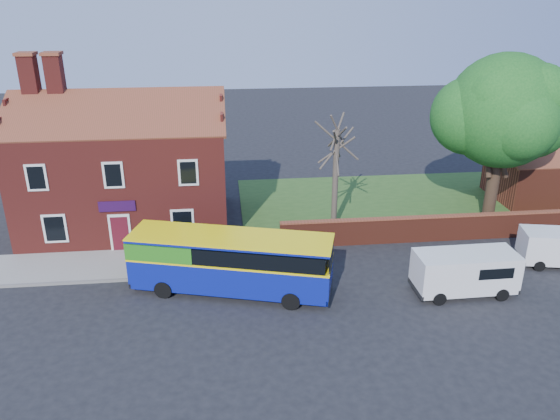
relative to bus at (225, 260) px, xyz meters
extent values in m
plane|color=black|center=(1.18, -2.54, -1.70)|extent=(120.00, 120.00, 0.00)
cube|color=gray|center=(-5.82, 3.21, -1.64)|extent=(18.00, 3.50, 0.12)
cube|color=slate|center=(-5.82, 1.46, -1.63)|extent=(18.00, 0.15, 0.14)
cube|color=#426B28|center=(14.18, 10.46, -1.68)|extent=(26.00, 12.00, 0.04)
cube|color=maroon|center=(-5.82, 8.96, 1.55)|extent=(12.00, 8.00, 6.50)
cube|color=brown|center=(-5.82, 6.96, 5.80)|extent=(12.30, 4.08, 2.16)
cube|color=brown|center=(-5.82, 10.96, 5.80)|extent=(12.30, 4.08, 2.16)
cube|color=maroon|center=(-10.62, 8.96, 7.70)|extent=(0.90, 0.90, 2.20)
cube|color=maroon|center=(-9.22, 8.96, 7.70)|extent=(0.90, 0.90, 2.20)
cube|color=black|center=(-5.82, 4.93, 2.90)|extent=(1.10, 0.06, 1.50)
cube|color=#4C0F19|center=(-5.82, 4.91, -0.60)|extent=(0.95, 0.04, 2.10)
cube|color=silver|center=(-5.82, 4.93, -0.55)|extent=(1.20, 0.06, 2.30)
cube|color=#290C36|center=(-5.82, 4.90, 1.10)|extent=(2.00, 0.06, 0.60)
cube|color=maroon|center=(14.18, 4.46, -0.95)|extent=(22.00, 0.30, 1.50)
cube|color=brown|center=(14.18, 4.46, -0.15)|extent=(22.00, 0.38, 0.10)
cube|color=maroon|center=(23.18, 10.46, -0.20)|extent=(8.00, 5.00, 3.00)
cube|color=brown|center=(23.18, 11.71, 1.85)|extent=(8.20, 2.56, 1.24)
cube|color=#0D1A92|center=(0.30, -0.09, -0.58)|extent=(10.05, 4.99, 1.55)
cube|color=yellow|center=(0.30, -0.09, 0.20)|extent=(10.08, 5.01, 0.10)
cube|color=black|center=(0.30, -0.09, 0.66)|extent=(9.68, 4.90, 0.78)
cube|color=#2E881D|center=(-2.80, 0.79, 0.66)|extent=(3.86, 3.28, 0.83)
cube|color=#0D1A92|center=(0.30, -0.09, 1.18)|extent=(10.05, 4.99, 0.14)
cube|color=yellow|center=(0.30, -0.09, 1.26)|extent=(10.10, 5.04, 0.06)
cylinder|color=black|center=(-3.01, -0.34, -1.26)|extent=(0.92, 0.51, 0.88)
cylinder|color=black|center=(-2.40, 1.86, -1.26)|extent=(0.92, 0.51, 0.88)
cylinder|color=black|center=(3.00, -2.03, -1.26)|extent=(0.92, 0.51, 0.88)
cylinder|color=black|center=(3.62, 0.17, -1.26)|extent=(0.92, 0.51, 0.88)
cube|color=white|center=(11.61, -1.46, -0.47)|extent=(4.92, 2.02, 1.86)
cube|color=black|center=(13.81, -1.43, -0.18)|extent=(0.10, 1.67, 0.73)
cube|color=black|center=(14.01, -1.43, -1.31)|extent=(0.13, 1.96, 0.23)
cylinder|color=black|center=(10.05, -2.40, -1.37)|extent=(0.65, 0.23, 0.65)
cylinder|color=black|center=(10.03, -0.57, -1.37)|extent=(0.65, 0.23, 0.65)
cylinder|color=black|center=(13.19, -2.36, -1.37)|extent=(0.65, 0.23, 0.65)
cylinder|color=black|center=(13.16, -0.52, -1.37)|extent=(0.65, 0.23, 0.65)
cylinder|color=black|center=(16.59, 0.26, -1.41)|extent=(0.62, 0.33, 0.58)
cylinder|color=black|center=(16.92, 1.88, -1.41)|extent=(0.62, 0.33, 0.58)
cylinder|color=black|center=(16.91, 6.97, 0.49)|extent=(0.76, 0.76, 4.38)
sphere|color=#2C7725|center=(16.91, 6.97, 5.45)|extent=(6.86, 6.86, 6.86)
sphere|color=#2C7725|center=(18.91, 7.35, 4.87)|extent=(4.95, 4.95, 4.95)
sphere|color=#2C7725|center=(15.10, 7.54, 5.06)|extent=(4.76, 4.76, 4.76)
cylinder|color=#4C4238|center=(6.84, 7.01, 1.43)|extent=(0.36, 0.36, 6.25)
cylinder|color=#4C4238|center=(6.84, 7.01, 3.66)|extent=(0.37, 3.05, 2.46)
cylinder|color=#4C4238|center=(6.84, 7.01, 3.44)|extent=(1.59, 2.25, 2.25)
cylinder|color=#4C4238|center=(6.84, 7.01, 3.89)|extent=(2.56, 1.17, 2.49)
camera|label=1|loc=(0.17, -23.76, 12.35)|focal=35.00mm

